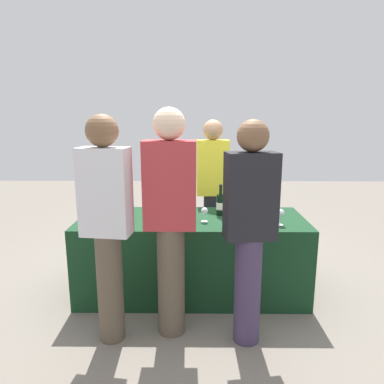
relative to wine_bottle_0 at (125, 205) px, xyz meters
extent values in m
plane|color=slate|center=(0.64, -0.07, -0.86)|extent=(12.00, 12.00, 0.00)
cube|color=#14381E|center=(0.64, -0.07, -0.48)|extent=(2.11, 0.81, 0.75)
cylinder|color=black|center=(0.00, 0.00, -0.01)|extent=(0.07, 0.07, 0.21)
cylinder|color=black|center=(0.00, 0.00, 0.14)|extent=(0.03, 0.03, 0.08)
cylinder|color=gold|center=(0.00, 0.00, 0.19)|extent=(0.03, 0.03, 0.02)
cylinder|color=silver|center=(0.00, 0.00, -0.02)|extent=(0.07, 0.07, 0.07)
cylinder|color=black|center=(0.35, 0.06, 0.00)|extent=(0.06, 0.06, 0.23)
cylinder|color=black|center=(0.35, 0.06, 0.16)|extent=(0.02, 0.02, 0.08)
cylinder|color=black|center=(0.35, 0.06, 0.21)|extent=(0.03, 0.03, 0.02)
cylinder|color=silver|center=(0.35, 0.06, -0.01)|extent=(0.06, 0.06, 0.08)
cylinder|color=black|center=(0.48, 0.09, -0.01)|extent=(0.08, 0.08, 0.20)
cylinder|color=black|center=(0.48, 0.09, 0.13)|extent=(0.03, 0.03, 0.08)
cylinder|color=black|center=(0.48, 0.09, 0.18)|extent=(0.03, 0.03, 0.02)
cylinder|color=silver|center=(0.48, 0.09, -0.02)|extent=(0.08, 0.08, 0.07)
cylinder|color=black|center=(0.92, 0.04, -0.01)|extent=(0.08, 0.08, 0.20)
cylinder|color=black|center=(0.92, 0.04, 0.13)|extent=(0.03, 0.03, 0.08)
cylinder|color=black|center=(0.92, 0.04, 0.18)|extent=(0.03, 0.03, 0.02)
cylinder|color=silver|center=(0.92, 0.04, -0.02)|extent=(0.08, 0.08, 0.07)
cylinder|color=black|center=(1.37, 0.04, 0.00)|extent=(0.07, 0.07, 0.22)
cylinder|color=black|center=(1.37, 0.04, 0.15)|extent=(0.03, 0.03, 0.07)
cylinder|color=black|center=(1.37, 0.04, 0.19)|extent=(0.03, 0.03, 0.02)
cylinder|color=silver|center=(1.37, 0.04, -0.01)|extent=(0.07, 0.07, 0.08)
cylinder|color=silver|center=(0.41, -0.14, -0.11)|extent=(0.06, 0.06, 0.00)
cylinder|color=silver|center=(0.41, -0.14, -0.07)|extent=(0.01, 0.01, 0.07)
sphere|color=silver|center=(0.41, -0.14, 0.00)|extent=(0.07, 0.07, 0.07)
cylinder|color=silver|center=(0.76, -0.19, -0.11)|extent=(0.06, 0.06, 0.00)
cylinder|color=silver|center=(0.76, -0.19, -0.07)|extent=(0.01, 0.01, 0.07)
sphere|color=silver|center=(0.76, -0.19, -0.01)|extent=(0.06, 0.06, 0.06)
cylinder|color=silver|center=(1.00, -0.28, -0.11)|extent=(0.06, 0.06, 0.00)
cylinder|color=silver|center=(1.00, -0.28, -0.07)|extent=(0.01, 0.01, 0.07)
sphere|color=silver|center=(1.00, -0.28, 0.00)|extent=(0.06, 0.06, 0.06)
sphere|color=#590C19|center=(1.00, -0.28, -0.02)|extent=(0.03, 0.03, 0.03)
cylinder|color=silver|center=(1.12, -0.14, -0.11)|extent=(0.06, 0.06, 0.00)
cylinder|color=silver|center=(1.12, -0.14, -0.07)|extent=(0.01, 0.01, 0.08)
sphere|color=silver|center=(1.12, -0.14, 0.00)|extent=(0.06, 0.06, 0.06)
cylinder|color=silver|center=(1.21, -0.28, -0.11)|extent=(0.06, 0.06, 0.00)
cylinder|color=silver|center=(1.21, -0.28, -0.07)|extent=(0.01, 0.01, 0.07)
sphere|color=silver|center=(1.21, -0.28, -0.01)|extent=(0.06, 0.06, 0.06)
cylinder|color=silver|center=(1.42, -0.29, -0.11)|extent=(0.06, 0.06, 0.00)
cylinder|color=silver|center=(1.42, -0.29, -0.07)|extent=(0.01, 0.01, 0.07)
sphere|color=silver|center=(1.42, -0.29, 0.00)|extent=(0.07, 0.07, 0.07)
cylinder|color=black|center=(0.87, 0.64, -0.45)|extent=(0.19, 0.19, 0.82)
cube|color=yellow|center=(0.87, 0.64, 0.26)|extent=(0.36, 0.21, 0.61)
sphere|color=tan|center=(0.87, 0.64, 0.68)|extent=(0.22, 0.22, 0.22)
cylinder|color=brown|center=(0.04, -0.82, -0.44)|extent=(0.19, 0.19, 0.84)
cube|color=silver|center=(0.04, -0.82, 0.30)|extent=(0.37, 0.24, 0.63)
sphere|color=brown|center=(0.04, -0.82, 0.73)|extent=(0.23, 0.23, 0.23)
cylinder|color=brown|center=(0.49, -0.73, -0.42)|extent=(0.21, 0.21, 0.87)
cube|color=#B23338|center=(0.49, -0.73, 0.33)|extent=(0.39, 0.21, 0.65)
sphere|color=beige|center=(0.49, -0.73, 0.78)|extent=(0.23, 0.23, 0.23)
cylinder|color=#3F3351|center=(1.07, -0.84, -0.45)|extent=(0.20, 0.20, 0.83)
cube|color=black|center=(1.07, -0.84, 0.28)|extent=(0.38, 0.25, 0.62)
sphere|color=brown|center=(1.07, -0.84, 0.70)|extent=(0.22, 0.22, 0.22)
cube|color=white|center=(1.24, 0.83, -0.50)|extent=(0.47, 0.13, 0.71)
camera|label=1|loc=(0.68, -3.29, 0.83)|focal=33.26mm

